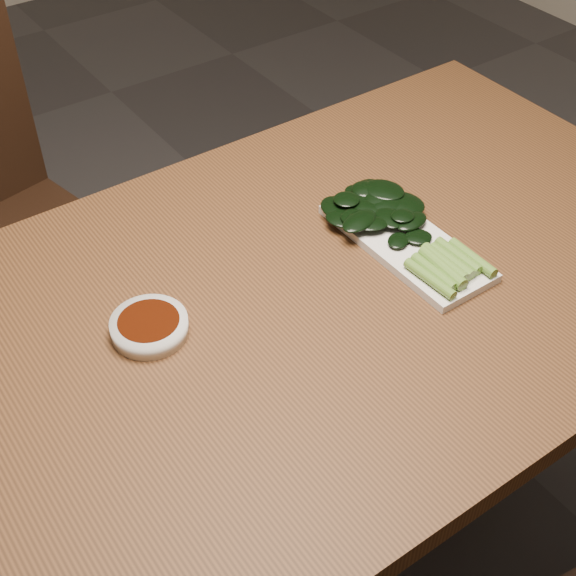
# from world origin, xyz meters

# --- Properties ---
(ground) EXTENTS (6.00, 6.00, 0.00)m
(ground) POSITION_xyz_m (0.00, 0.00, 0.00)
(ground) COLOR #322F2F
(ground) RESTS_ON ground
(table) EXTENTS (1.40, 0.80, 0.75)m
(table) POSITION_xyz_m (0.00, 0.00, 0.68)
(table) COLOR #4E2D16
(table) RESTS_ON ground
(sauce_bowl) EXTENTS (0.11, 0.11, 0.02)m
(sauce_bowl) POSITION_xyz_m (-0.21, 0.05, 0.76)
(sauce_bowl) COLOR silver
(sauce_bowl) RESTS_ON table
(serving_plate) EXTENTS (0.12, 0.29, 0.01)m
(serving_plate) POSITION_xyz_m (0.20, -0.01, 0.76)
(serving_plate) COLOR silver
(serving_plate) RESTS_ON table
(gai_lan) EXTENTS (0.19, 0.30, 0.02)m
(gai_lan) POSITION_xyz_m (0.21, 0.03, 0.77)
(gai_lan) COLOR olive
(gai_lan) RESTS_ON serving_plate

